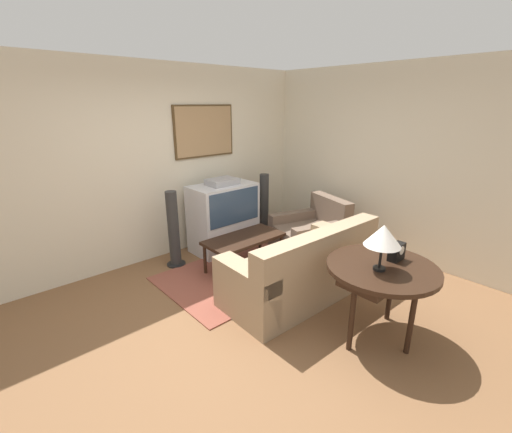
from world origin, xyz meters
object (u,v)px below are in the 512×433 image
(armchair, at_px, (311,234))
(speaker_tower_right, at_px, (264,207))
(coffee_table, at_px, (244,241))
(mantel_clock, at_px, (397,252))
(console_table, at_px, (382,273))
(speaker_tower_left, at_px, (174,231))
(tv, at_px, (223,217))
(table_lamp, at_px, (383,236))
(couch, at_px, (302,271))

(armchair, bearing_deg, speaker_tower_right, -156.43)
(coffee_table, relative_size, mantel_clock, 6.13)
(console_table, relative_size, mantel_clock, 5.70)
(speaker_tower_left, bearing_deg, coffee_table, -48.23)
(armchair, height_order, speaker_tower_right, speaker_tower_right)
(armchair, bearing_deg, coffee_table, -83.52)
(console_table, xyz_separation_m, mantel_clock, (0.21, -0.01, 0.15))
(tv, xyz_separation_m, console_table, (-0.18, -2.68, 0.16))
(tv, distance_m, speaker_tower_right, 0.85)
(armchair, distance_m, speaker_tower_left, 2.05)
(coffee_table, bearing_deg, mantel_clock, -83.40)
(coffee_table, relative_size, table_lamp, 2.55)
(coffee_table, relative_size, console_table, 1.08)
(coffee_table, height_order, speaker_tower_left, speaker_tower_left)
(coffee_table, height_order, table_lamp, table_lamp)
(armchair, distance_m, mantel_clock, 2.08)
(console_table, bearing_deg, couch, 88.65)
(couch, bearing_deg, mantel_clock, 102.53)
(couch, xyz_separation_m, table_lamp, (-0.12, -0.98, 0.76))
(console_table, bearing_deg, armchair, 56.85)
(couch, height_order, speaker_tower_left, speaker_tower_left)
(tv, relative_size, table_lamp, 2.62)
(armchair, height_order, speaker_tower_left, speaker_tower_left)
(tv, xyz_separation_m, speaker_tower_left, (-0.85, 0.00, -0.02))
(couch, bearing_deg, tv, -93.41)
(mantel_clock, height_order, speaker_tower_right, speaker_tower_right)
(tv, height_order, armchair, tv)
(armchair, distance_m, console_table, 2.13)
(speaker_tower_left, bearing_deg, mantel_clock, -72.00)
(armchair, xyz_separation_m, table_lamp, (-1.24, -1.76, 0.82))
(couch, bearing_deg, armchair, -143.28)
(coffee_table, height_order, speaker_tower_right, speaker_tower_right)
(armchair, bearing_deg, console_table, -16.67)
(tv, xyz_separation_m, armchair, (0.96, -0.93, -0.26))
(couch, distance_m, armchair, 1.37)
(tv, xyz_separation_m, mantel_clock, (0.03, -2.69, 0.31))
(tv, height_order, coffee_table, tv)
(armchair, relative_size, table_lamp, 2.73)
(speaker_tower_left, distance_m, speaker_tower_right, 1.69)
(tv, distance_m, coffee_table, 0.76)
(couch, xyz_separation_m, speaker_tower_left, (-0.69, 1.71, 0.19))
(speaker_tower_right, bearing_deg, mantel_clock, -106.90)
(armchair, distance_m, table_lamp, 2.31)
(mantel_clock, bearing_deg, tv, 90.60)
(console_table, xyz_separation_m, speaker_tower_left, (-0.67, 2.68, -0.18))
(mantel_clock, distance_m, speaker_tower_right, 2.84)
(couch, relative_size, mantel_clock, 10.50)
(couch, height_order, mantel_clock, mantel_clock)
(tv, bearing_deg, mantel_clock, -89.40)
(coffee_table, xyz_separation_m, mantel_clock, (0.23, -1.97, 0.43))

